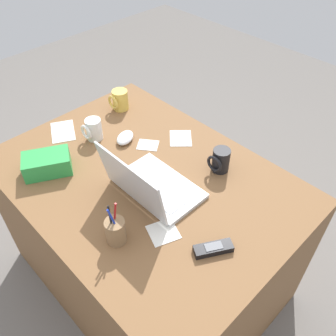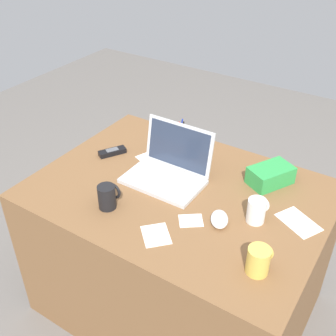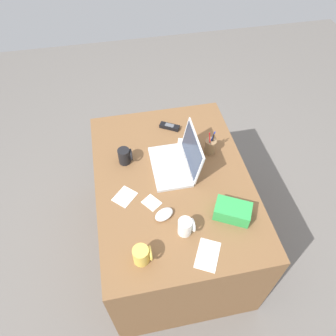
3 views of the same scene
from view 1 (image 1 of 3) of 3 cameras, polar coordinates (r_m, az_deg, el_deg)
The scene contains 14 objects.
ground_plane at distance 2.04m, azimuth -2.82°, elevation -16.44°, with size 6.00×6.00×0.00m, color slate.
desk at distance 1.73m, azimuth -3.24°, elevation -10.24°, with size 1.23×0.90×0.74m, color brown.
laptop at distance 1.35m, azimuth -2.93°, elevation -2.85°, with size 0.34×0.26×0.23m.
computer_mouse at distance 1.63m, azimuth -6.87°, elevation 4.83°, with size 0.07×0.11×0.03m, color white.
coffee_mug_white at distance 1.65m, azimuth -11.85°, elevation 6.03°, with size 0.07×0.08×0.10m.
coffee_mug_tall at distance 1.83m, azimuth -7.72°, elevation 10.69°, with size 0.08×0.09×0.10m.
coffee_mug_spare at distance 1.47m, azimuth 8.33°, elevation 1.20°, with size 0.07×0.08×0.10m.
cordless_phone at distance 1.23m, azimuth 7.24°, elevation -12.63°, with size 0.10×0.14×0.03m.
pen_holder at distance 1.23m, azimuth -8.37°, elevation -9.87°, with size 0.07×0.07×0.17m.
snack_bag at distance 1.53m, azimuth -18.73°, elevation 0.66°, with size 0.12×0.19×0.08m, color green.
paper_note_near_laptop at distance 1.61m, azimuth -3.23°, elevation 3.68°, with size 0.09×0.07×0.00m, color white.
paper_note_left at distance 1.27m, azimuth -0.76°, elevation -10.18°, with size 0.10×0.10×0.00m, color white.
paper_note_right at distance 1.64m, azimuth 2.02°, elevation 4.76°, with size 0.12×0.10×0.00m, color white.
paper_note_front at distance 1.75m, azimuth -16.43°, elevation 5.63°, with size 0.16×0.10×0.00m, color white.
Camera 1 is at (-0.81, 0.65, 1.76)m, focal length 38.20 mm.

